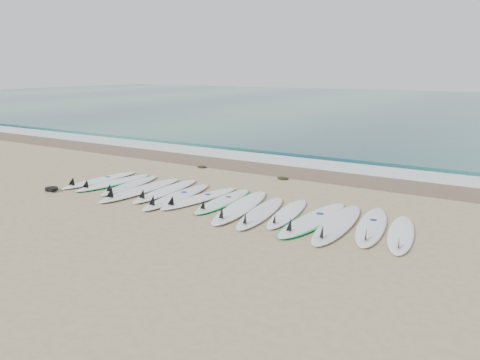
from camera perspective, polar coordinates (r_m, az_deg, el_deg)
The scene contains 23 objects.
ground at distance 11.11m, azimuth -2.46°, elevation -2.94°, with size 120.00×120.00×0.00m, color tan.
ocean at distance 41.89m, azimuth 23.34°, elevation 8.17°, with size 120.00×55.00×0.03m, color #276463.
wet_sand_band at distance 14.59m, azimuth 6.52°, elevation 1.01°, with size 120.00×1.80×0.01m, color brown.
foam_band at distance 15.84m, azimuth 8.66°, elevation 1.99°, with size 120.00×1.40×0.04m, color silver.
wave_crest at distance 17.21m, azimuth 10.61°, elevation 2.93°, with size 120.00×1.00×0.10m, color #276463.
surfboard_0 at distance 13.80m, azimuth -16.84°, elevation 0.00°, with size 0.68×2.58×0.33m.
surfboard_1 at distance 13.43m, azimuth -15.18°, elevation -0.30°, with size 0.84×2.55×0.32m.
surfboard_2 at distance 12.99m, azimuth -13.35°, elevation -0.62°, with size 0.82×2.46×0.31m.
surfboard_3 at distance 12.40m, azimuth -12.13°, elevation -1.18°, with size 0.63×2.91×0.37m.
surfboard_4 at distance 12.20m, azimuth -9.14°, elevation -1.31°, with size 0.76×2.71×0.34m.
surfboard_5 at distance 11.61m, azimuth -7.79°, elevation -2.02°, with size 0.76×2.77×0.35m.
surfboard_6 at distance 11.42m, azimuth -5.09°, elevation -2.23°, with size 0.90×2.61×0.33m.
surfboard_7 at distance 11.19m, azimuth -2.13°, elevation -2.58°, with size 0.72×2.48×0.31m.
surfboard_8 at distance 10.64m, azimuth -0.03°, elevation -3.31°, with size 1.04×2.96×0.37m.
surfboard_9 at distance 10.26m, azimuth 2.47°, elevation -4.02°, with size 0.91×2.63×0.33m.
surfboard_10 at distance 10.27m, azimuth 5.72°, elevation -4.10°, with size 0.78×2.37×0.30m.
surfboard_11 at distance 9.95m, azimuth 8.90°, elevation -4.76°, with size 0.89×2.90×0.36m.
surfboard_12 at distance 9.71m, azimuth 11.70°, elevation -5.29°, with size 0.78×2.89×0.37m.
surfboard_13 at distance 9.77m, azimuth 15.72°, elevation -5.45°, with size 0.96×2.67×0.34m.
surfboard_14 at distance 9.50m, azimuth 19.01°, elevation -6.28°, with size 0.88×2.39×0.30m.
seaweed_near at distance 15.15m, azimuth -4.68°, elevation 1.62°, with size 0.33×0.25×0.06m, color black.
seaweed_far at distance 13.58m, azimuth 5.23°, elevation 0.22°, with size 0.35×0.27×0.07m, color black.
leash_coil at distance 13.22m, azimuth -21.97°, elevation -1.03°, with size 0.46×0.36×0.11m.
Camera 1 is at (5.94, -8.85, 3.15)m, focal length 35.00 mm.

